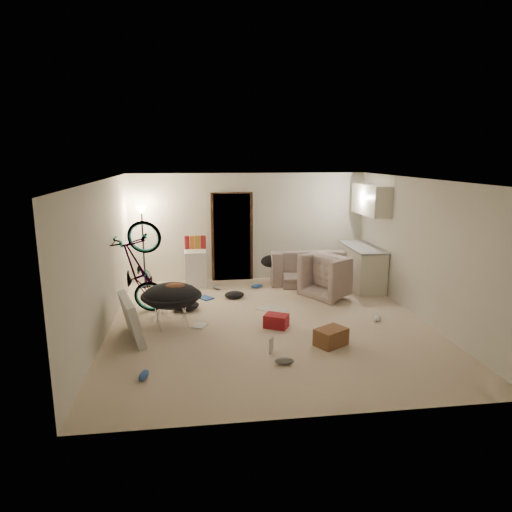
{
  "coord_description": "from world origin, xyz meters",
  "views": [
    {
      "loc": [
        -1.24,
        -7.51,
        2.89
      ],
      "look_at": [
        -0.15,
        0.6,
        1.08
      ],
      "focal_mm": 32.0,
      "sensor_mm": 36.0,
      "label": 1
    }
  ],
  "objects": [
    {
      "name": "hoodie",
      "position": [
        -1.64,
        0.09,
        0.65
      ],
      "size": [
        0.59,
        0.54,
        0.22
      ],
      "primitive_type": "ellipsoid",
      "rotation": [
        0.0,
        0.0,
        0.36
      ],
      "color": "brown",
      "rests_on": "saucer_chair"
    },
    {
      "name": "book_white",
      "position": [
        -1.22,
        -0.02,
        0.01
      ],
      "size": [
        0.3,
        0.33,
        0.02
      ],
      "primitive_type": "cube",
      "rotation": [
        0.0,
        0.0,
        -0.43
      ],
      "color": "silver",
      "rests_on": "floor"
    },
    {
      "name": "armchair",
      "position": [
        1.66,
        1.49,
        0.32
      ],
      "size": [
        1.26,
        1.3,
        0.65
      ],
      "primitive_type": "imported",
      "rotation": [
        0.0,
        0.0,
        2.11
      ],
      "color": "#3F463E",
      "rests_on": "floor"
    },
    {
      "name": "counter_top",
      "position": [
        2.43,
        2.0,
        0.9
      ],
      "size": [
        0.64,
        1.54,
        0.04
      ],
      "primitive_type": "cube",
      "color": "gray",
      "rests_on": "kitchen_counter"
    },
    {
      "name": "ceiling",
      "position": [
        0.0,
        0.0,
        2.51
      ],
      "size": [
        5.5,
        6.0,
        0.02
      ],
      "primitive_type": "cube",
      "color": "white",
      "rests_on": "wall_back"
    },
    {
      "name": "shoe_1",
      "position": [
        -0.82,
        2.15,
        0.04
      ],
      "size": [
        0.22,
        0.25,
        0.09
      ],
      "primitive_type": "ellipsoid",
      "rotation": [
        0.0,
        0.0,
        -0.92
      ],
      "color": "slate",
      "rests_on": "floor"
    },
    {
      "name": "shoe_0",
      "position": [
        0.08,
        2.17,
        0.05
      ],
      "size": [
        0.27,
        0.14,
        0.1
      ],
      "primitive_type": "ellipsoid",
      "rotation": [
        0.0,
        0.0,
        0.12
      ],
      "color": "#2D55A3",
      "rests_on": "floor"
    },
    {
      "name": "drink_case_b",
      "position": [
        0.09,
        -0.22,
        0.11
      ],
      "size": [
        0.48,
        0.44,
        0.23
      ],
      "primitive_type": "cube",
      "rotation": [
        0.0,
        0.0,
        -0.49
      ],
      "color": "maroon",
      "rests_on": "floor"
    },
    {
      "name": "sofa",
      "position": [
        1.43,
        2.45,
        0.29
      ],
      "size": [
        2.04,
        0.89,
        0.58
      ],
      "primitive_type": "imported",
      "rotation": [
        0.0,
        0.0,
        3.09
      ],
      "color": "#3F463E",
      "rests_on": "floor"
    },
    {
      "name": "shoe_4",
      "position": [
        1.94,
        -0.14,
        0.05
      ],
      "size": [
        0.23,
        0.29,
        0.1
      ],
      "primitive_type": "ellipsoid",
      "rotation": [
        0.0,
        0.0,
        1.05
      ],
      "color": "white",
      "rests_on": "floor"
    },
    {
      "name": "floor_lamp",
      "position": [
        -2.4,
        2.65,
        1.31
      ],
      "size": [
        0.28,
        0.28,
        1.81
      ],
      "color": "black",
      "rests_on": "floor"
    },
    {
      "name": "clothes_lump_b",
      "position": [
        -0.48,
        1.54,
        0.06
      ],
      "size": [
        0.51,
        0.48,
        0.13
      ],
      "primitive_type": "ellipsoid",
      "rotation": [
        0.0,
        0.0,
        0.34
      ],
      "color": "black",
      "rests_on": "floor"
    },
    {
      "name": "mini_fridge",
      "position": [
        -1.27,
        2.55,
        0.4
      ],
      "size": [
        0.49,
        0.49,
        0.8
      ],
      "primitive_type": "cube",
      "rotation": [
        0.0,
        0.0,
        0.04
      ],
      "color": "white",
      "rests_on": "floor"
    },
    {
      "name": "book_asset",
      "position": [
        -0.21,
        -1.3,
        0.01
      ],
      "size": [
        0.3,
        0.27,
        0.02
      ],
      "primitive_type": "imported",
      "rotation": [
        0.0,
        0.0,
        1.06
      ],
      "color": "maroon",
      "rests_on": "floor"
    },
    {
      "name": "sofa_drape",
      "position": [
        0.48,
        2.45,
        0.54
      ],
      "size": [
        0.64,
        0.56,
        0.28
      ],
      "primitive_type": "ellipsoid",
      "rotation": [
        0.0,
        0.0,
        0.21
      ],
      "color": "black",
      "rests_on": "sofa"
    },
    {
      "name": "snack_box_2",
      "position": [
        -1.2,
        2.55,
        1.0
      ],
      "size": [
        0.11,
        0.09,
        0.3
      ],
      "primitive_type": "cube",
      "rotation": [
        0.0,
        0.0,
        0.19
      ],
      "color": "#C28929",
      "rests_on": "mini_fridge"
    },
    {
      "name": "clothes_lump_a",
      "position": [
        -1.48,
        0.91,
        0.08
      ],
      "size": [
        0.58,
        0.52,
        0.17
      ],
      "primitive_type": "ellipsoid",
      "rotation": [
        0.0,
        0.0,
        0.13
      ],
      "color": "black",
      "rests_on": "floor"
    },
    {
      "name": "shoe_2",
      "position": [
        -1.98,
        -1.81,
        0.05
      ],
      "size": [
        0.16,
        0.28,
        0.1
      ],
      "primitive_type": "ellipsoid",
      "rotation": [
        0.0,
        0.0,
        1.35
      ],
      "color": "#2D55A3",
      "rests_on": "floor"
    },
    {
      "name": "juicer",
      "position": [
        0.73,
        -0.86,
        0.09
      ],
      "size": [
        0.16,
        0.16,
        0.22
      ],
      "color": "white",
      "rests_on": "floor"
    },
    {
      "name": "kitchen_uppers",
      "position": [
        2.56,
        2.0,
        1.95
      ],
      "size": [
        0.38,
        1.4,
        0.65
      ],
      "primitive_type": "cube",
      "color": "beige",
      "rests_on": "wall_right"
    },
    {
      "name": "wall_left",
      "position": [
        -2.76,
        0.0,
        1.25
      ],
      "size": [
        0.02,
        6.0,
        2.5
      ],
      "primitive_type": "cube",
      "color": "silver",
      "rests_on": "floor"
    },
    {
      "name": "door_trim",
      "position": [
        -0.4,
        2.94,
        1.02
      ],
      "size": [
        0.97,
        0.04,
        2.1
      ],
      "primitive_type": "cube",
      "color": "#392213",
      "rests_on": "floor"
    },
    {
      "name": "saucer_chair",
      "position": [
        -1.69,
        0.12,
        0.44
      ],
      "size": [
        1.04,
        1.04,
        0.74
      ],
      "color": "silver",
      "rests_on": "floor"
    },
    {
      "name": "wall_right",
      "position": [
        2.76,
        0.0,
        1.25
      ],
      "size": [
        0.02,
        6.0,
        2.5
      ],
      "primitive_type": "cube",
      "color": "silver",
      "rests_on": "floor"
    },
    {
      "name": "book_blue",
      "position": [
        -1.08,
        1.55,
        0.01
      ],
      "size": [
        0.36,
        0.37,
        0.03
      ],
      "primitive_type": "cube",
      "rotation": [
        0.0,
        0.0,
        0.7
      ],
      "color": "#2D55A3",
      "rests_on": "floor"
    },
    {
      "name": "shoe_3",
      "position": [
        -0.05,
        -1.65,
        0.05
      ],
      "size": [
        0.3,
        0.15,
        0.1
      ],
      "primitive_type": "ellipsoid",
      "rotation": [
        0.0,
        0.0,
        -0.14
      ],
      "color": "slate",
      "rests_on": "floor"
    },
    {
      "name": "wall_back",
      "position": [
        0.0,
        3.01,
        1.25
      ],
      "size": [
        5.5,
        0.02,
        2.5
      ],
      "primitive_type": "cube",
      "color": "silver",
      "rests_on": "floor"
    },
    {
      "name": "wall_front",
      "position": [
        0.0,
        -3.01,
        1.25
      ],
      "size": [
        5.5,
        0.02,
        2.5
      ],
      "primitive_type": "cube",
      "color": "silver",
      "rests_on": "floor"
    },
    {
      "name": "snack_box_1",
      "position": [
        -1.32,
        2.55,
        1.0
      ],
      "size": [
        0.11,
        0.08,
        0.3
      ],
      "primitive_type": "cube",
      "rotation": [
        0.0,
        0.0,
        -0.13
      ],
      "color": "#CC6219",
      "rests_on": "mini_fridge"
    },
    {
      "name": "snack_box_3",
      "position": [
        -1.08,
        2.55,
        1.0
      ],
      "size": [
        0.12,
        0.1,
        0.3
      ],
      "primitive_type": "cube",
      "rotation": [
        0.0,
        0.0,
        -0.34
      ],
      "color": "maroon",
      "rests_on": "mini_fridge"
    },
    {
      "name": "newspaper",
      "position": [
        0.19,
        0.7,
        0.0
      ],
      "size": [
        0.68,
        0.7,
        0.01
      ],
      "primitive_type": "cube",
      "rotation": [
        0.0,
        0.0,
        0.68
      ],
      "color": "beige",
      "rests_on": "floor"
    },
    {
      "name": "drink_case_a",
      "position": [
        0.8,
        -1.08,
        0.13
      ],
      "size": [
        0.58,
        0.53,
        0.27
      ],
      "primitive_type": "cube",
      "rotation": [
        0.0,
        0.0,
        0.54
      ],
      "color": "brown",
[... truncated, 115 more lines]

